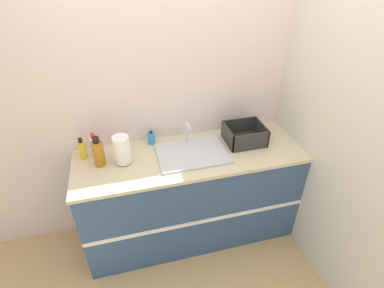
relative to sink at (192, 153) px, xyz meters
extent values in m
plane|color=tan|center=(-0.01, -0.31, -0.95)|extent=(12.00, 12.00, 0.00)
cube|color=silver|center=(-0.01, 0.35, 0.35)|extent=(4.29, 0.06, 2.60)
cube|color=beige|center=(0.97, 0.00, 0.35)|extent=(0.06, 2.63, 2.60)
cube|color=#33517A|center=(-0.01, 0.00, -0.50)|extent=(1.89, 0.63, 0.90)
cube|color=white|center=(-0.01, -0.31, -0.50)|extent=(1.89, 0.01, 0.04)
cube|color=beige|center=(-0.01, 0.00, -0.03)|extent=(1.92, 0.66, 0.03)
cube|color=silver|center=(0.00, -0.01, 0.00)|extent=(0.57, 0.42, 0.02)
cylinder|color=silver|center=(0.00, 0.18, 0.10)|extent=(0.02, 0.02, 0.19)
cylinder|color=silver|center=(0.00, 0.12, 0.19)|extent=(0.02, 0.13, 0.02)
cylinder|color=#4C4C51|center=(-0.56, 0.03, -0.01)|extent=(0.10, 0.10, 0.01)
cylinder|color=white|center=(-0.56, 0.03, 0.11)|extent=(0.13, 0.13, 0.23)
cube|color=#2D2D2D|center=(0.49, 0.07, -0.01)|extent=(0.33, 0.28, 0.01)
cube|color=#2D2D2D|center=(0.49, -0.07, 0.07)|extent=(0.33, 0.01, 0.15)
cube|color=#2D2D2D|center=(0.49, 0.20, 0.07)|extent=(0.33, 0.01, 0.15)
cube|color=#2D2D2D|center=(0.33, 0.07, 0.07)|extent=(0.01, 0.28, 0.15)
cube|color=#2D2D2D|center=(0.65, 0.07, 0.07)|extent=(0.01, 0.28, 0.15)
cylinder|color=#B26B19|center=(-0.74, 0.05, 0.09)|extent=(0.09, 0.09, 0.21)
cylinder|color=black|center=(-0.74, 0.05, 0.22)|extent=(0.05, 0.05, 0.05)
cylinder|color=white|center=(-0.77, 0.19, 0.07)|extent=(0.06, 0.06, 0.17)
cylinder|color=red|center=(-0.77, 0.19, 0.18)|extent=(0.03, 0.03, 0.04)
cylinder|color=yellow|center=(-0.87, 0.18, 0.06)|extent=(0.06, 0.06, 0.15)
cylinder|color=black|center=(-0.87, 0.18, 0.15)|extent=(0.03, 0.03, 0.03)
cylinder|color=#338CCC|center=(-0.30, 0.24, 0.04)|extent=(0.06, 0.06, 0.11)
cylinder|color=black|center=(-0.30, 0.24, 0.10)|extent=(0.03, 0.03, 0.02)
camera|label=1|loc=(-0.51, -1.96, 1.44)|focal=28.00mm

